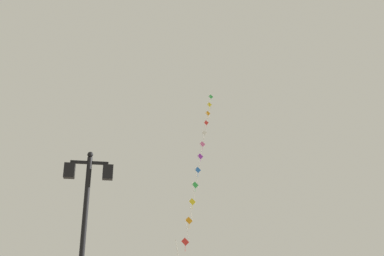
# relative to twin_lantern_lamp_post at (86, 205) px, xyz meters

# --- Properties ---
(twin_lantern_lamp_post) EXTENTS (1.30, 0.28, 4.75)m
(twin_lantern_lamp_post) POSITION_rel_twin_lantern_lamp_post_xyz_m (0.00, 0.00, 0.00)
(twin_lantern_lamp_post) COLOR black
(twin_lantern_lamp_post) RESTS_ON ground_plane
(kite_train) EXTENTS (5.41, 12.73, 16.08)m
(kite_train) POSITION_rel_twin_lantern_lamp_post_xyz_m (6.55, 14.80, 5.28)
(kite_train) COLOR brown
(kite_train) RESTS_ON ground_plane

